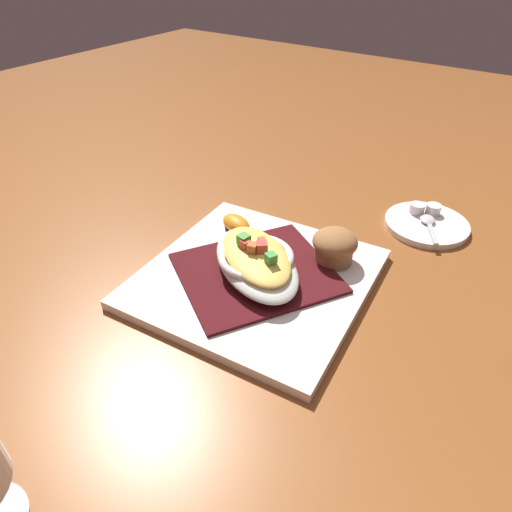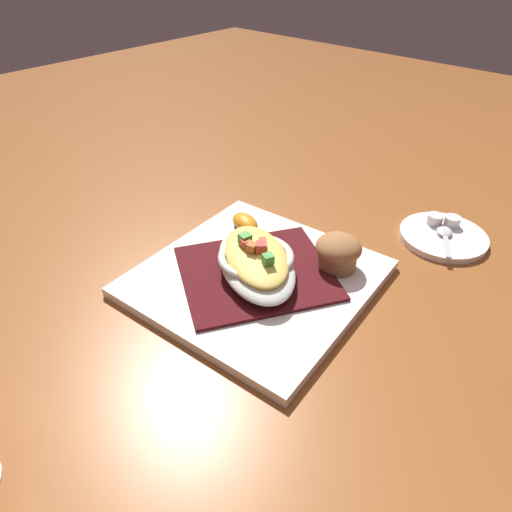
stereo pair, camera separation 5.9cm
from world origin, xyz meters
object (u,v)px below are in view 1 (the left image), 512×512
at_px(orange_garnish, 236,224).
at_px(spoon, 428,221).
at_px(creamer_saucer, 426,224).
at_px(creamer_cup_0, 433,209).
at_px(square_plate, 256,278).
at_px(muffin, 335,246).
at_px(gratin_dish, 256,260).
at_px(creamer_cup_1, 417,208).

xyz_separation_m(orange_garnish, spoon, (0.19, -0.23, -0.01)).
xyz_separation_m(creamer_saucer, creamer_cup_0, (0.03, 0.00, 0.01)).
relative_size(square_plate, spoon, 3.54).
relative_size(muffin, creamer_saucer, 0.47).
distance_m(orange_garnish, creamer_cup_0, 0.32).
bearing_deg(spoon, gratin_dish, 150.84).
bearing_deg(orange_garnish, creamer_saucer, -49.51).
bearing_deg(square_plate, muffin, -39.49).
relative_size(square_plate, gratin_dish, 1.47).
bearing_deg(creamer_cup_1, creamer_saucer, -125.88).
bearing_deg(creamer_cup_0, creamer_cup_1, 118.34).
height_order(gratin_dish, spoon, gratin_dish).
distance_m(creamer_saucer, creamer_cup_1, 0.03).
xyz_separation_m(spoon, creamer_cup_0, (0.03, 0.00, 0.00)).
bearing_deg(gratin_dish, spoon, -29.16).
bearing_deg(square_plate, spoon, -29.17).
bearing_deg(spoon, creamer_cup_1, 49.85).
bearing_deg(spoon, square_plate, 150.83).
height_order(orange_garnish, creamer_cup_1, orange_garnish).
bearing_deg(orange_garnish, creamer_cup_1, -44.01).
bearing_deg(creamer_cup_1, orange_garnish, 135.99).
bearing_deg(orange_garnish, spoon, -50.61).
relative_size(muffin, creamer_cup_1, 2.56).
bearing_deg(spoon, muffin, 156.74).
bearing_deg(gratin_dish, square_plate, 23.82).
xyz_separation_m(gratin_dish, creamer_cup_1, (0.29, -0.12, -0.02)).
bearing_deg(creamer_cup_1, creamer_cup_0, -61.66).
relative_size(muffin, spoon, 0.76).
height_order(square_plate, creamer_saucer, square_plate).
xyz_separation_m(gratin_dish, creamer_saucer, (0.27, -0.14, -0.03)).
xyz_separation_m(square_plate, creamer_cup_0, (0.30, -0.14, 0.01)).
distance_m(gratin_dish, creamer_saucer, 0.31).
relative_size(square_plate, creamer_saucer, 2.18).
relative_size(square_plate, creamer_cup_0, 11.87).
xyz_separation_m(muffin, orange_garnish, (-0.01, 0.16, -0.02)).
distance_m(gratin_dish, orange_garnish, 0.11).
bearing_deg(square_plate, creamer_cup_1, -22.84).
relative_size(creamer_saucer, creamer_cup_0, 5.43).
relative_size(gratin_dish, creamer_cup_1, 8.09).
bearing_deg(muffin, square_plate, 140.51).
bearing_deg(creamer_cup_1, gratin_dish, 157.16).
height_order(orange_garnish, creamer_cup_0, orange_garnish).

